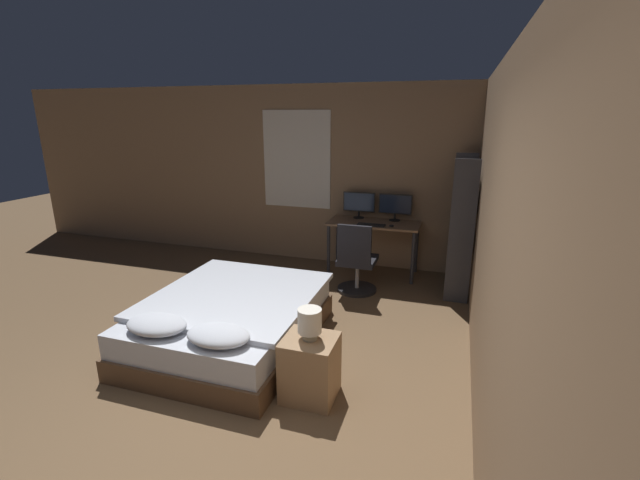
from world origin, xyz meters
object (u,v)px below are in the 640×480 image
Objects in this scene: monitor_right at (395,205)px; nightstand at (310,368)px; desk at (374,230)px; bookshelf at (462,219)px; keyboard at (371,225)px; bedside_lamp at (310,321)px; computer_mouse at (391,226)px; office_chair at (356,265)px; monitor_left at (359,203)px; bed at (231,320)px.

nightstand is at bearing -93.50° from monitor_right.
bookshelf reaches higher than desk.
bedside_lamp is at bearing -88.54° from keyboard.
keyboard reaches higher than nightstand.
desk is at bearing 91.36° from nightstand.
computer_mouse is at bearing 0.00° from keyboard.
office_chair is at bearing 93.53° from bedside_lamp.
office_chair reaches higher than computer_mouse.
monitor_right reaches higher than desk.
bookshelf reaches higher than office_chair.
monitor_left is at bearing 96.04° from nightstand.
nightstand is at bearing -86.47° from office_chair.
desk is at bearing -36.32° from monitor_left.
keyboard is (-0.27, -0.39, -0.22)m from monitor_right.
office_chair reaches higher than nightstand.
monitor_left is (-0.34, 3.21, 0.73)m from nightstand.
bedside_lamp is 2.88m from bookshelf.
office_chair is (-0.33, -0.96, -0.62)m from monitor_right.
office_chair reaches higher than desk.
nightstand is 0.42m from bedside_lamp.
nightstand is 1.12× the size of monitor_right.
desk is 0.47m from monitor_left.
bed is 4.20× the size of monitor_right.
monitor_left reaches higher than bedside_lamp.
monitor_right is (1.24, 2.63, 0.74)m from bed.
monitor_right is (0.20, 3.21, 0.73)m from nightstand.
keyboard is 0.40× the size of office_chair.
bed is 1.27m from bedside_lamp.
monitor_right is 6.77× the size of computer_mouse.
computer_mouse reaches higher than bed.
bedside_lamp is 2.83m from computer_mouse.
keyboard is (0.00, -0.19, 0.12)m from desk.
computer_mouse is at bearing 58.63° from office_chair.
keyboard is 0.70m from office_chair.
keyboard is 1.22m from bookshelf.
monitor_right is at bearing 0.00° from monitor_left.
keyboard is 0.22× the size of bookshelf.
computer_mouse is 0.04× the size of bookshelf.
monitor_right is (0.27, 0.20, 0.33)m from desk.
nightstand is 2.87m from computer_mouse.
desk is at bearing 85.02° from office_chair.
desk is 2.75× the size of monitor_right.
bed is at bearing -119.26° from computer_mouse.
bedside_lamp is 2.27m from office_chair.
keyboard is at bearing 91.46° from nightstand.
monitor_right is 0.27× the size of bookshelf.
desk is 0.23m from keyboard.
monitor_right is at bearing 92.11° from computer_mouse.
office_chair is (-0.07, -0.57, -0.40)m from keyboard.
monitor_left and monitor_right have the same top height.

